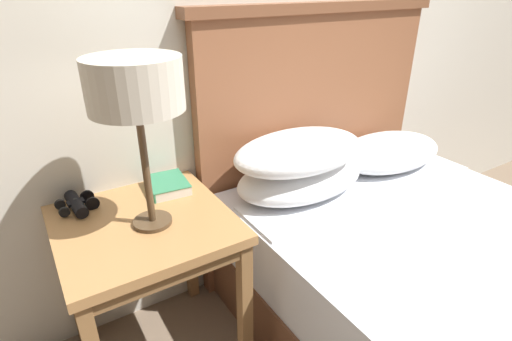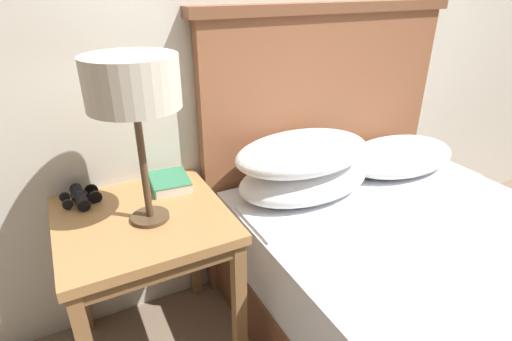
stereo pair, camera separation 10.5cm
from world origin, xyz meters
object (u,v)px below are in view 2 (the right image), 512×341
Objects in this scene: bed at (442,296)px; binoculars_pair at (80,197)px; book_on_nightstand at (169,182)px; nightstand at (144,236)px; table_lamp at (133,86)px.

binoculars_pair is at bearing 146.32° from bed.
bed reaches higher than book_on_nightstand.
binoculars_pair is (-0.18, 0.19, 0.11)m from nightstand.
nightstand is 3.37× the size of book_on_nightstand.
bed is 1.13m from book_on_nightstand.
book_on_nightstand is (0.13, 0.20, -0.44)m from table_lamp.
bed is 11.45× the size of binoculars_pair.
nightstand is 0.55m from table_lamp.
book_on_nightstand is 0.33m from binoculars_pair.
nightstand is 0.25m from book_on_nightstand.
table_lamp reaches higher than binoculars_pair.
binoculars_pair is at bearing 130.84° from table_lamp.
binoculars_pair is at bearing 175.04° from book_on_nightstand.
table_lamp is (0.02, -0.04, 0.55)m from nightstand.
binoculars_pair reaches higher than book_on_nightstand.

